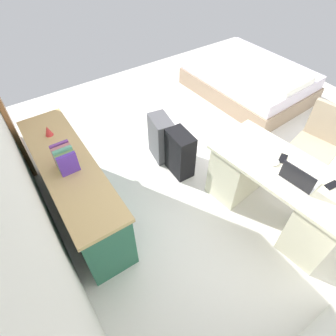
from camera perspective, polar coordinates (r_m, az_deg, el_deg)
ground_plane at (r=3.91m, az=11.12°, el=2.56°), size 5.60×5.60×0.00m
desk at (r=3.13m, az=20.98°, el=-4.51°), size 1.51×0.83×0.73m
office_chair at (r=3.72m, az=27.27°, el=3.41°), size 0.55×0.55×0.94m
credenza at (r=3.10m, az=-18.02°, el=-3.98°), size 1.80×0.48×0.77m
bed at (r=5.10m, az=15.95°, el=16.60°), size 1.99×1.52×0.58m
suitcase_black at (r=3.43m, az=2.41°, el=2.94°), size 0.37×0.23×0.59m
suitcase_spare_grey at (r=3.64m, az=-1.41°, el=6.03°), size 0.39×0.28×0.60m
laptop at (r=2.77m, az=24.77°, el=-1.92°), size 0.33×0.26×0.21m
computer_mouse at (r=2.88m, az=20.79°, el=0.93°), size 0.07×0.11×0.03m
cell_phone_near_laptop at (r=2.92m, az=30.10°, el=-2.99°), size 0.08×0.14×0.01m
cell_phone_by_mouse at (r=2.97m, az=22.09°, el=1.78°), size 0.12×0.15×0.01m
book_row at (r=2.70m, az=-19.92°, el=1.73°), size 0.19×0.17×0.24m
figurine_small at (r=3.17m, az=-22.97°, el=6.90°), size 0.08×0.08×0.11m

